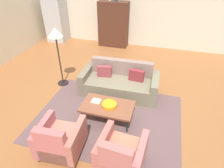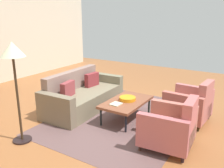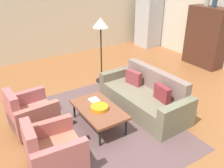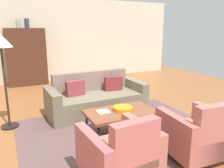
{
  "view_description": "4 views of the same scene",
  "coord_description": "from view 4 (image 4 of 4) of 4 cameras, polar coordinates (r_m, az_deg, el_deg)",
  "views": [
    {
      "loc": [
        1.02,
        -3.87,
        3.28
      ],
      "look_at": [
        -0.07,
        -0.03,
        0.62
      ],
      "focal_mm": 31.08,
      "sensor_mm": 36.0,
      "label": 1
    },
    {
      "loc": [
        -4.16,
        -2.85,
        2.14
      ],
      "look_at": [
        -0.06,
        -0.29,
        0.73
      ],
      "focal_mm": 38.89,
      "sensor_mm": 36.0,
      "label": 2
    },
    {
      "loc": [
        3.42,
        -2.5,
        2.85
      ],
      "look_at": [
        -0.16,
        -0.21,
        0.76
      ],
      "focal_mm": 38.39,
      "sensor_mm": 36.0,
      "label": 3
    },
    {
      "loc": [
        -1.73,
        -3.87,
        1.8
      ],
      "look_at": [
        0.01,
        -0.21,
        0.8
      ],
      "focal_mm": 36.24,
      "sensor_mm": 36.0,
      "label": 4
    }
  ],
  "objects": [
    {
      "name": "cabinet",
      "position": [
        7.77,
        -20.79,
        6.37
      ],
      "size": [
        1.2,
        0.51,
        1.8
      ],
      "color": "#4C291C",
      "rests_on": "ground"
    },
    {
      "name": "vase_round",
      "position": [
        7.72,
        -20.71,
        14.14
      ],
      "size": [
        0.14,
        0.14,
        0.29
      ],
      "primitive_type": "cylinder",
      "color": "#2E3C53",
      "rests_on": "cabinet"
    },
    {
      "name": "fruit_bowl",
      "position": [
        3.94,
        2.78,
        -6.25
      ],
      "size": [
        0.34,
        0.34,
        0.07
      ],
      "primitive_type": "cylinder",
      "color": "orange",
      "rests_on": "coffee_table"
    },
    {
      "name": "wall_back",
      "position": [
        8.23,
        -13.48,
        10.77
      ],
      "size": [
        8.92,
        0.12,
        2.8
      ],
      "primitive_type": "cube",
      "color": "beige",
      "rests_on": "ground"
    },
    {
      "name": "ground_plane",
      "position": [
        4.6,
        -1.22,
        -9.09
      ],
      "size": [
        10.71,
        10.71,
        0.0
      ],
      "primitive_type": "plane",
      "color": "#9C5E33"
    },
    {
      "name": "coffee_table",
      "position": [
        3.95,
        2.2,
        -7.31
      ],
      "size": [
        1.2,
        0.7,
        0.41
      ],
      "color": "black",
      "rests_on": "ground"
    },
    {
      "name": "armchair_right",
      "position": [
        3.44,
        20.72,
        -12.09
      ],
      "size": [
        0.85,
        0.85,
        0.88
      ],
      "rotation": [
        0.0,
        0.0,
        -0.07
      ],
      "color": "#2D281C",
      "rests_on": "ground"
    },
    {
      "name": "floor_lamp",
      "position": [
        4.37,
        -26.2,
        7.86
      ],
      "size": [
        0.4,
        0.4,
        1.72
      ],
      "color": "black",
      "rests_on": "ground"
    },
    {
      "name": "couch",
      "position": [
        4.99,
        -4.15,
        -3.72
      ],
      "size": [
        2.13,
        0.96,
        0.86
      ],
      "rotation": [
        0.0,
        0.0,
        3.17
      ],
      "color": "#796F57",
      "rests_on": "ground"
    },
    {
      "name": "armchair_left",
      "position": [
        2.78,
        2.44,
        -17.64
      ],
      "size": [
        0.85,
        0.85,
        0.88
      ],
      "rotation": [
        0.0,
        0.0,
        0.07
      ],
      "color": "#36201A",
      "rests_on": "ground"
    },
    {
      "name": "book_stack",
      "position": [
        3.87,
        -2.27,
        -7.0
      ],
      "size": [
        0.22,
        0.2,
        0.02
      ],
      "color": "beige",
      "rests_on": "coffee_table"
    },
    {
      "name": "vase_tall",
      "position": [
        7.7,
        -22.6,
        13.84
      ],
      "size": [
        0.13,
        0.13,
        0.25
      ],
      "primitive_type": "cylinder",
      "color": "#ADAF98",
      "rests_on": "cabinet"
    },
    {
      "name": "area_rug",
      "position": [
        4.13,
        1.83,
        -11.82
      ],
      "size": [
        3.4,
        2.6,
        0.01
      ],
      "primitive_type": "cube",
      "color": "brown",
      "rests_on": "ground"
    }
  ]
}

